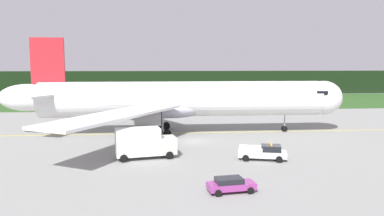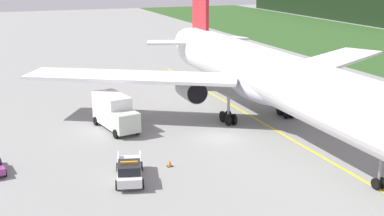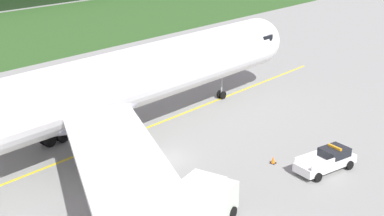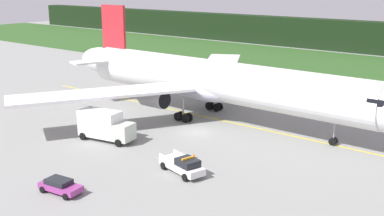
# 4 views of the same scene
# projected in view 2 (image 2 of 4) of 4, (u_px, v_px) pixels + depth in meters

# --- Properties ---
(ground) EXTENTS (320.00, 320.00, 0.00)m
(ground) POSITION_uv_depth(u_px,v_px,m) (220.00, 137.00, 52.70)
(ground) COLOR gray
(taxiway_centerline_main) EXTENTS (70.60, 0.37, 0.01)m
(taxiway_centerline_main) POSITION_uv_depth(u_px,v_px,m) (272.00, 128.00, 55.78)
(taxiway_centerline_main) COLOR yellow
(taxiway_centerline_main) RESTS_ON ground
(airliner) EXTENTS (54.37, 48.83, 15.00)m
(airliner) POSITION_uv_depth(u_px,v_px,m) (271.00, 77.00, 54.94)
(airliner) COLOR white
(airliner) RESTS_ON ground
(ops_pickup_truck) EXTENTS (5.79, 3.21, 1.94)m
(ops_pickup_truck) POSITION_uv_depth(u_px,v_px,m) (129.00, 170.00, 41.95)
(ops_pickup_truck) COLOR silver
(ops_pickup_truck) RESTS_ON ground
(catering_truck) EXTENTS (7.34, 3.80, 3.79)m
(catering_truck) POSITION_uv_depth(u_px,v_px,m) (115.00, 112.00, 54.91)
(catering_truck) COLOR beige
(catering_truck) RESTS_ON ground
(apron_cone) EXTENTS (0.48, 0.48, 0.61)m
(apron_cone) POSITION_uv_depth(u_px,v_px,m) (170.00, 163.00, 45.10)
(apron_cone) COLOR black
(apron_cone) RESTS_ON ground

